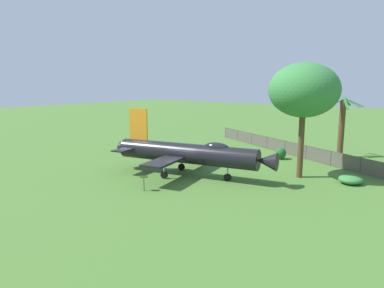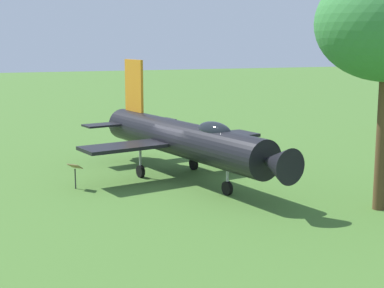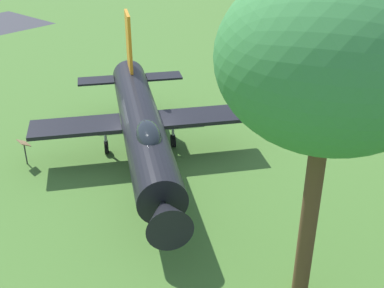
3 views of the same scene
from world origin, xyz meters
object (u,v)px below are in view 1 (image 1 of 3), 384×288
(shrub_by_tree, at_px, (281,153))
(info_plaque, at_px, (144,179))
(shrub_near_fence, at_px, (351,179))
(display_jet, at_px, (190,153))
(palm_tree, at_px, (342,127))
(shade_tree, at_px, (304,91))

(shrub_by_tree, relative_size, info_plaque, 1.05)
(shrub_near_fence, distance_m, shrub_by_tree, 9.43)
(display_jet, bearing_deg, palm_tree, 51.71)
(display_jet, xyz_separation_m, info_plaque, (-5.13, 0.17, -1.11))
(info_plaque, bearing_deg, shrub_near_fence, -45.50)
(shade_tree, height_order, palm_tree, shade_tree)
(display_jet, distance_m, shrub_by_tree, 11.52)
(palm_tree, bearing_deg, display_jet, 154.03)
(display_jet, bearing_deg, shrub_near_fence, 15.86)
(palm_tree, distance_m, info_plaque, 22.36)
(info_plaque, bearing_deg, palm_tree, -20.57)
(shade_tree, xyz_separation_m, shrub_near_fence, (0.60, -3.82, -6.74))
(display_jet, bearing_deg, info_plaque, -104.25)
(shade_tree, bearing_deg, shrub_near_fence, -81.07)
(shade_tree, bearing_deg, palm_tree, -1.99)
(display_jet, height_order, shrub_near_fence, display_jet)
(palm_tree, distance_m, shrub_near_fence, 10.72)
(info_plaque, bearing_deg, shrub_by_tree, -11.61)
(shade_tree, height_order, info_plaque, shade_tree)
(shade_tree, bearing_deg, display_jet, 126.30)
(info_plaque, bearing_deg, display_jet, -1.93)
(display_jet, height_order, shrub_by_tree, display_jet)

